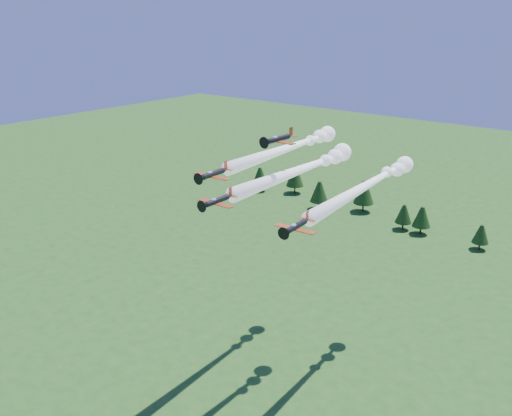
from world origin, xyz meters
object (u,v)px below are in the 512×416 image
Objects in this scene: plane_lead at (306,167)px; plane_slot at (278,139)px; plane_left at (293,146)px; plane_right at (371,182)px.

plane_slot is at bearing -95.04° from plane_lead.
plane_slot is (9.58, -18.62, 6.03)m from plane_left.
plane_slot is (-8.44, -19.63, 10.90)m from plane_right.
plane_lead is at bearing -48.35° from plane_left.
plane_slot reaches higher than plane_lead.
plane_lead is at bearing 87.38° from plane_slot.
plane_left is 21.79m from plane_slot.
plane_right is at bearing 56.19° from plane_lead.
plane_right is 23.98m from plane_slot.
plane_left is at bearing 179.37° from plane_right.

